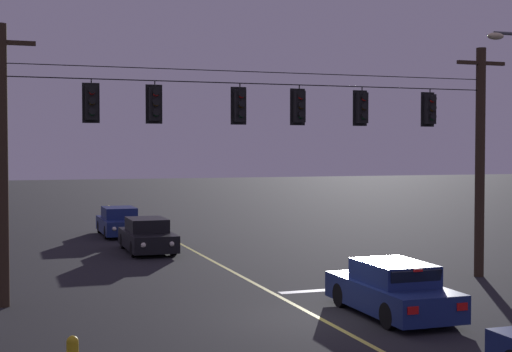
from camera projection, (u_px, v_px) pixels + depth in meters
ground_plane at (320, 318)px, 18.80m from camera, size 180.00×180.00×0.00m
lane_centre_stripe at (214, 262)px, 28.28m from camera, size 0.14×60.00×0.01m
stop_bar_paint at (332, 290)px, 22.64m from camera, size 3.40×0.36×0.01m
signal_span_assembly at (267, 159)px, 22.46m from camera, size 16.86×0.32×7.60m
traffic_light_leftmost at (92, 102)px, 20.73m from camera, size 0.48×0.41×1.22m
traffic_light_left_inner at (155, 104)px, 21.30m from camera, size 0.48×0.41×1.22m
traffic_light_centre at (240, 105)px, 22.11m from camera, size 0.48×0.41×1.22m
traffic_light_right_inner at (299, 106)px, 22.72m from camera, size 0.48×0.41×1.22m
traffic_light_rightmost at (362, 108)px, 23.39m from camera, size 0.48×0.41×1.22m
traffic_light_far_right at (430, 109)px, 24.17m from camera, size 0.48×0.41×1.22m
car_waiting_near_lane at (392, 290)px, 19.12m from camera, size 1.80×4.33×1.39m
car_oncoming_lead at (147, 236)px, 31.00m from camera, size 1.80×4.42×1.39m
car_oncoming_trailing at (119, 222)px, 36.87m from camera, size 1.80×4.42×1.39m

